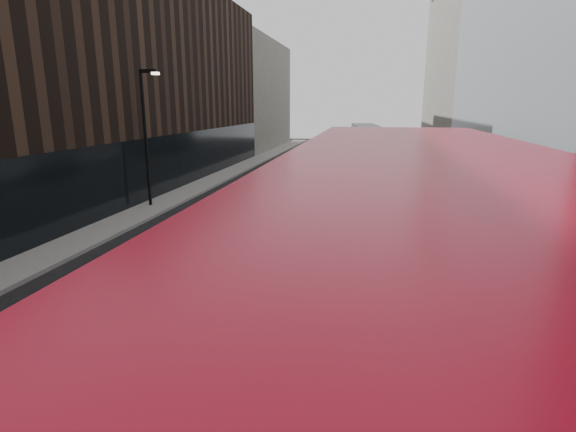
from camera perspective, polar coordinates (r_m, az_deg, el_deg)
The scene contains 12 objects.
sidewalk_right at distance 29.59m, azimuth 18.57°, elevation 2.84°, with size 3.00×80.00×0.15m, color slate.
sidewalk_left at distance 31.51m, azimuth -10.64°, elevation 3.97°, with size 2.00×80.00×0.15m, color slate.
building_modern_block at distance 26.45m, azimuth 30.73°, elevation 21.91°, with size 5.03×22.00×20.00m.
building_victorian at distance 48.66m, azimuth 21.36°, elevation 18.06°, with size 6.50×24.00×21.00m.
building_left_mid at distance 37.06m, azimuth -13.45°, elevation 16.05°, with size 5.00×24.00×14.00m, color black.
building_left_far at distance 57.84m, azimuth -4.18°, elevation 15.00°, with size 5.00×20.00×13.00m, color #666159.
street_lamp at distance 24.83m, azimuth -17.54°, elevation 10.49°, with size 1.06×0.22×7.00m.
red_bus at distance 4.50m, azimuth 16.57°, elevation -22.76°, with size 3.05×12.36×4.97m.
grey_bus at distance 47.60m, azimuth 9.84°, elevation 9.43°, with size 3.72×10.69×3.39m.
car_a at distance 16.54m, azimuth 8.13°, elevation -2.84°, with size 1.58×3.92×1.34m, color black.
car_b at distance 28.42m, azimuth 9.89°, elevation 4.17°, with size 1.43×4.11×1.36m, color #9B9DA3.
car_c at distance 30.30m, azimuth 9.08°, elevation 4.83°, with size 1.94×4.77×1.38m, color black.
Camera 1 is at (3.54, -3.83, 5.41)m, focal length 28.00 mm.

